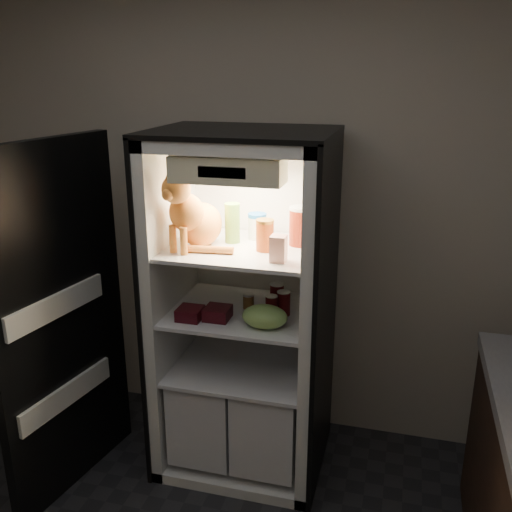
% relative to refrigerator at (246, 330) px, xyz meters
% --- Properties ---
extents(room_shell, '(3.60, 3.60, 3.60)m').
position_rel_refrigerator_xyz_m(room_shell, '(0.00, -1.38, 0.83)').
color(room_shell, white).
rests_on(room_shell, floor).
extents(refrigerator, '(0.90, 0.72, 1.88)m').
position_rel_refrigerator_xyz_m(refrigerator, '(0.00, 0.00, 0.00)').
color(refrigerator, white).
rests_on(refrigerator, floor).
extents(fridge_door, '(0.21, 0.87, 1.85)m').
position_rel_refrigerator_xyz_m(fridge_door, '(-0.85, -0.43, 0.12)').
color(fridge_door, black).
rests_on(fridge_door, floor).
extents(tabby_cat, '(0.35, 0.42, 0.43)m').
position_rel_refrigerator_xyz_m(tabby_cat, '(-0.23, -0.14, 0.66)').
color(tabby_cat, '#D4551B').
rests_on(tabby_cat, refrigerator).
extents(parmesan_shaker, '(0.08, 0.08, 0.21)m').
position_rel_refrigerator_xyz_m(parmesan_shaker, '(-0.07, 0.00, 0.60)').
color(parmesan_shaker, '#227D26').
rests_on(parmesan_shaker, refrigerator).
extents(mayo_tub, '(0.10, 0.10, 0.14)m').
position_rel_refrigerator_xyz_m(mayo_tub, '(0.04, 0.10, 0.57)').
color(mayo_tub, white).
rests_on(mayo_tub, refrigerator).
extents(salsa_jar, '(0.09, 0.09, 0.16)m').
position_rel_refrigerator_xyz_m(salsa_jar, '(0.13, -0.10, 0.58)').
color(salsa_jar, maroon).
rests_on(salsa_jar, refrigerator).
extents(pepper_jar, '(0.12, 0.12, 0.20)m').
position_rel_refrigerator_xyz_m(pepper_jar, '(0.28, 0.04, 0.60)').
color(pepper_jar, '#A02F15').
rests_on(pepper_jar, refrigerator).
extents(cream_carton, '(0.07, 0.07, 0.13)m').
position_rel_refrigerator_xyz_m(cream_carton, '(0.23, -0.24, 0.56)').
color(cream_carton, white).
rests_on(cream_carton, refrigerator).
extents(soda_can_a, '(0.07, 0.07, 0.14)m').
position_rel_refrigerator_xyz_m(soda_can_a, '(0.17, 0.01, 0.22)').
color(soda_can_a, black).
rests_on(soda_can_a, refrigerator).
extents(soda_can_b, '(0.07, 0.07, 0.13)m').
position_rel_refrigerator_xyz_m(soda_can_b, '(0.22, -0.07, 0.21)').
color(soda_can_b, black).
rests_on(soda_can_b, refrigerator).
extents(soda_can_c, '(0.06, 0.06, 0.12)m').
position_rel_refrigerator_xyz_m(soda_can_c, '(0.17, -0.11, 0.21)').
color(soda_can_c, black).
rests_on(soda_can_c, refrigerator).
extents(condiment_jar, '(0.06, 0.06, 0.08)m').
position_rel_refrigerator_xyz_m(condiment_jar, '(0.03, -0.04, 0.19)').
color(condiment_jar, brown).
rests_on(condiment_jar, refrigerator).
extents(grape_bag, '(0.23, 0.17, 0.11)m').
position_rel_refrigerator_xyz_m(grape_bag, '(0.17, -0.24, 0.21)').
color(grape_bag, '#75AC50').
rests_on(grape_bag, refrigerator).
extents(berry_box_left, '(0.12, 0.12, 0.06)m').
position_rel_refrigerator_xyz_m(berry_box_left, '(-0.22, -0.24, 0.18)').
color(berry_box_left, '#480C13').
rests_on(berry_box_left, refrigerator).
extents(berry_box_right, '(0.13, 0.13, 0.06)m').
position_rel_refrigerator_xyz_m(berry_box_right, '(-0.09, -0.21, 0.18)').
color(berry_box_right, '#480C13').
rests_on(berry_box_right, refrigerator).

